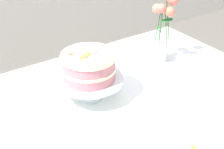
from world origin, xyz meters
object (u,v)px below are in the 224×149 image
Objects in this scene: cake_stand at (89,81)px; flower_vase at (162,34)px; dining_table at (128,118)px; layer_cake at (89,66)px.

flower_vase is (0.48, 0.09, 0.07)m from cake_stand.
layer_cake is at bearing 138.96° from dining_table.
flower_vase reaches higher than layer_cake.
layer_cake is (-0.13, 0.11, 0.25)m from dining_table.
dining_table is at bearing -150.10° from flower_vase.
layer_cake is at bearing -133.39° from cake_stand.
dining_table is 4.83× the size of cake_stand.
dining_table is 0.47m from flower_vase.
flower_vase is at bearing 10.87° from cake_stand.
dining_table is 0.24m from cake_stand.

